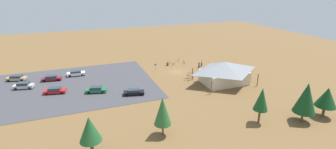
% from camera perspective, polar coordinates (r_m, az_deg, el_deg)
% --- Properties ---
extents(ground, '(160.00, 160.00, 0.00)m').
position_cam_1_polar(ground, '(69.14, 1.90, 0.61)').
color(ground, brown).
rests_on(ground, ground).
extents(parking_lot_asphalt, '(36.91, 29.19, 0.05)m').
position_cam_1_polar(parking_lot_asphalt, '(63.72, -20.46, -2.37)').
color(parking_lot_asphalt, '#424247').
rests_on(parking_lot_asphalt, ground).
extents(bike_pavilion, '(12.90, 9.69, 5.38)m').
position_cam_1_polar(bike_pavilion, '(61.84, 12.77, 0.75)').
color(bike_pavilion, beige).
rests_on(bike_pavilion, ground).
extents(trash_bin, '(0.60, 0.60, 0.90)m').
position_cam_1_polar(trash_bin, '(74.39, -0.10, 2.38)').
color(trash_bin, brown).
rests_on(trash_bin, ground).
extents(lot_sign, '(0.56, 0.08, 2.20)m').
position_cam_1_polar(lot_sign, '(69.41, -2.88, 1.90)').
color(lot_sign, '#99999E').
rests_on(lot_sign, ground).
extents(pine_east, '(3.62, 3.62, 5.65)m').
position_cam_1_polar(pine_east, '(52.85, 32.53, -4.40)').
color(pine_east, brown).
rests_on(pine_east, ground).
extents(pine_far_east, '(3.09, 3.09, 5.97)m').
position_cam_1_polar(pine_far_east, '(36.58, -17.44, -11.83)').
color(pine_far_east, brown).
rests_on(pine_far_east, ground).
extents(pine_center, '(2.75, 2.75, 6.59)m').
position_cam_1_polar(pine_center, '(39.08, -1.23, -8.34)').
color(pine_center, brown).
rests_on(pine_center, ground).
extents(pine_mideast, '(3.73, 3.73, 7.22)m').
position_cam_1_polar(pine_mideast, '(48.88, 28.99, -4.69)').
color(pine_mideast, brown).
rests_on(pine_mideast, ground).
extents(pine_midwest, '(2.46, 2.46, 6.50)m').
position_cam_1_polar(pine_midwest, '(45.26, 20.57, -5.34)').
color(pine_midwest, brown).
rests_on(pine_midwest, ground).
extents(bicycle_red_yard_left, '(1.44, 0.99, 0.83)m').
position_cam_1_polar(bicycle_red_yard_left, '(66.52, 5.03, 0.11)').
color(bicycle_red_yard_left, black).
rests_on(bicycle_red_yard_left, ground).
extents(bicycle_green_front_row, '(1.61, 0.86, 0.88)m').
position_cam_1_polar(bicycle_green_front_row, '(64.52, 5.04, -0.53)').
color(bicycle_green_front_row, black).
rests_on(bicycle_green_front_row, ground).
extents(bicycle_purple_trailside, '(1.70, 0.53, 0.83)m').
position_cam_1_polar(bicycle_purple_trailside, '(62.78, 4.38, -1.12)').
color(bicycle_purple_trailside, black).
rests_on(bicycle_purple_trailside, ground).
extents(bicycle_orange_lone_east, '(1.33, 1.18, 0.80)m').
position_cam_1_polar(bicycle_orange_lone_east, '(76.31, 0.20, 2.77)').
color(bicycle_orange_lone_east, black).
rests_on(bicycle_orange_lone_east, ground).
extents(bicycle_black_back_row, '(0.74, 1.59, 0.83)m').
position_cam_1_polar(bicycle_black_back_row, '(78.97, 2.36, 3.34)').
color(bicycle_black_back_row, black).
rests_on(bicycle_black_back_row, ground).
extents(bicycle_blue_yard_right, '(0.48, 1.77, 0.87)m').
position_cam_1_polar(bicycle_blue_yard_right, '(76.40, 3.66, 2.76)').
color(bicycle_blue_yard_right, black).
rests_on(bicycle_blue_yard_right, ground).
extents(bicycle_teal_near_sign, '(1.37, 1.11, 0.80)m').
position_cam_1_polar(bicycle_teal_near_sign, '(74.49, 1.25, 2.33)').
color(bicycle_teal_near_sign, black).
rests_on(bicycle_teal_near_sign, ground).
extents(car_maroon_near_entry, '(4.80, 2.26, 1.35)m').
position_cam_1_polar(car_maroon_near_entry, '(68.92, -25.06, -0.75)').
color(car_maroon_near_entry, maroon).
rests_on(car_maroon_near_entry, parking_lot_asphalt).
extents(car_green_mid_lot, '(4.74, 2.85, 1.41)m').
position_cam_1_polar(car_green_mid_lot, '(57.93, -16.09, -3.30)').
color(car_green_mid_lot, '#1E6B3D').
rests_on(car_green_mid_lot, parking_lot_asphalt).
extents(car_silver_second_row, '(4.62, 2.70, 1.51)m').
position_cam_1_polar(car_silver_second_row, '(66.68, -30.11, -2.19)').
color(car_silver_second_row, '#BCBCC1').
rests_on(car_silver_second_row, parking_lot_asphalt).
extents(car_red_end_stall, '(4.85, 2.71, 1.36)m').
position_cam_1_polar(car_red_end_stall, '(60.67, -24.44, -3.32)').
color(car_red_end_stall, red).
rests_on(car_red_end_stall, parking_lot_asphalt).
extents(car_white_inner_stall, '(4.64, 2.07, 1.37)m').
position_cam_1_polar(car_white_inner_stall, '(70.19, -20.27, 0.29)').
color(car_white_inner_stall, white).
rests_on(car_white_inner_stall, parking_lot_asphalt).
extents(car_tan_by_curb, '(4.97, 3.18, 1.39)m').
position_cam_1_polar(car_tan_by_curb, '(73.12, -31.30, -0.67)').
color(car_tan_by_curb, tan).
rests_on(car_tan_by_curb, parking_lot_asphalt).
extents(car_black_front_row, '(4.73, 2.66, 1.31)m').
position_cam_1_polar(car_black_front_row, '(55.03, -7.81, -3.96)').
color(car_black_front_row, black).
rests_on(car_black_front_row, parking_lot_asphalt).
extents(visitor_near_lot, '(0.36, 0.36, 1.88)m').
position_cam_1_polar(visitor_near_lot, '(74.55, 7.68, 2.68)').
color(visitor_near_lot, '#2D3347').
rests_on(visitor_near_lot, ground).
extents(visitor_at_bikes, '(0.36, 0.36, 1.85)m').
position_cam_1_polar(visitor_at_bikes, '(72.79, 7.09, 2.27)').
color(visitor_at_bikes, '#2D3347').
rests_on(visitor_at_bikes, ground).
extents(visitor_crossing_yard, '(0.40, 0.39, 1.64)m').
position_cam_1_polar(visitor_crossing_yard, '(71.44, 13.98, 1.38)').
color(visitor_crossing_yard, '#2D3347').
rests_on(visitor_crossing_yard, ground).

